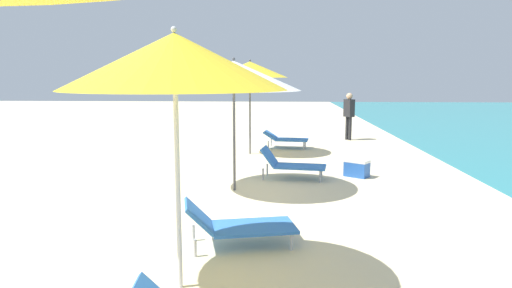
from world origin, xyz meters
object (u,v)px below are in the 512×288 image
at_px(umbrella_third, 234,76).
at_px(lounger_farthest_shoreside, 285,138).
at_px(umbrella_second, 175,62).
at_px(lounger_second_shoreside, 237,224).
at_px(umbrella_farthest, 250,70).
at_px(cooler_box, 357,168).
at_px(person_walking_near, 349,112).
at_px(lounger_third_shoreside, 291,164).

relative_size(umbrella_third, lounger_farthest_shoreside, 1.79).
distance_m(umbrella_second, lounger_second_shoreside, 2.45).
bearing_deg(umbrella_farthest, cooler_box, -48.24).
distance_m(person_walking_near, cooler_box, 6.07).
height_order(umbrella_second, lounger_farthest_shoreside, umbrella_second).
xyz_separation_m(lounger_second_shoreside, cooler_box, (2.25, 4.30, -0.10)).
bearing_deg(umbrella_third, umbrella_second, -92.02).
height_order(lounger_second_shoreside, lounger_farthest_shoreside, lounger_second_shoreside).
bearing_deg(cooler_box, umbrella_second, -116.44).
distance_m(umbrella_second, umbrella_farthest, 8.41).
xyz_separation_m(lounger_second_shoreside, lounger_third_shoreside, (0.79, 4.01, 0.04)).
distance_m(umbrella_third, lounger_third_shoreside, 2.44).
height_order(umbrella_third, person_walking_near, umbrella_third).
distance_m(umbrella_third, lounger_farthest_shoreside, 5.76).
distance_m(lounger_second_shoreside, lounger_third_shoreside, 4.09).
bearing_deg(lounger_third_shoreside, umbrella_second, -95.46).
bearing_deg(lounger_third_shoreside, lounger_second_shoreside, -92.85).
height_order(umbrella_third, lounger_farthest_shoreside, umbrella_third).
bearing_deg(umbrella_farthest, lounger_third_shoreside, -70.71).
bearing_deg(lounger_third_shoreside, cooler_box, 19.20).
relative_size(umbrella_farthest, lounger_farthest_shoreside, 1.87).
bearing_deg(umbrella_third, person_walking_near, 65.89).
bearing_deg(umbrella_farthest, umbrella_third, -90.21).
bearing_deg(person_walking_near, cooler_box, -127.01).
xyz_separation_m(lounger_third_shoreside, umbrella_farthest, (-1.11, 3.18, 2.07)).
distance_m(lounger_second_shoreside, umbrella_farthest, 7.50).
height_order(umbrella_second, lounger_second_shoreside, umbrella_second).
bearing_deg(umbrella_farthest, umbrella_second, -91.11).
bearing_deg(person_walking_near, lounger_second_shoreside, -136.48).
relative_size(umbrella_second, lounger_second_shoreside, 1.74).
relative_size(umbrella_second, cooler_box, 4.49).
distance_m(lounger_farthest_shoreside, person_walking_near, 3.06).
xyz_separation_m(umbrella_third, lounger_farthest_shoreside, (1.04, 5.33, -1.92)).
xyz_separation_m(lounger_second_shoreside, umbrella_farthest, (-0.33, 7.19, 2.11)).
distance_m(lounger_third_shoreside, person_walking_near, 6.65).
bearing_deg(person_walking_near, lounger_farthest_shoreside, -168.89).
bearing_deg(lounger_farthest_shoreside, umbrella_farthest, -125.77).
height_order(lounger_second_shoreside, umbrella_farthest, umbrella_farthest).
xyz_separation_m(umbrella_second, cooler_box, (2.74, 5.52, -2.16)).
distance_m(lounger_farthest_shoreside, cooler_box, 4.28).
xyz_separation_m(lounger_farthest_shoreside, person_walking_near, (2.23, 1.98, 0.70)).
bearing_deg(umbrella_farthest, person_walking_near, 43.42).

